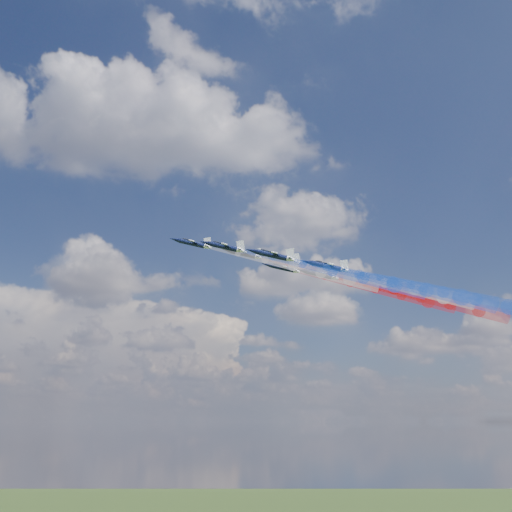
{
  "coord_description": "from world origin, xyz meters",
  "views": [
    {
      "loc": [
        -12.09,
        -133.09,
        110.83
      ],
      "look_at": [
        -3.06,
        17.92,
        154.06
      ],
      "focal_mm": 40.8,
      "sensor_mm": 36.0,
      "label": 1
    }
  ],
  "objects": [
    {
      "name": "trail_center_third",
      "position": [
        30.64,
        13.4,
        146.06
      ],
      "size": [
        45.56,
        12.33,
        16.24
      ],
      "primitive_type": null,
      "rotation": [
        0.26,
        -0.15,
        1.36
      ],
      "color": "white"
    },
    {
      "name": "trail_inner_left",
      "position": [
        15.3,
        5.38,
        146.92
      ],
      "size": [
        45.56,
        12.33,
        16.24
      ],
      "primitive_type": null,
      "rotation": [
        0.26,
        -0.15,
        1.36
      ],
      "color": "blue"
    },
    {
      "name": "jet_center_third",
      "position": [
        3.56,
        18.07,
        153.29
      ],
      "size": [
        14.51,
        12.2,
        7.77
      ],
      "primitive_type": null,
      "rotation": [
        0.26,
        -0.15,
        1.36
      ],
      "color": "black"
    },
    {
      "name": "jet_rear_right",
      "position": [
        15.19,
        24.18,
        150.75
      ],
      "size": [
        14.51,
        12.2,
        7.77
      ],
      "primitive_type": null,
      "rotation": [
        0.26,
        -0.15,
        1.36
      ],
      "color": "black"
    },
    {
      "name": "jet_inner_left",
      "position": [
        -11.79,
        10.05,
        154.16
      ],
      "size": [
        14.51,
        12.2,
        7.77
      ],
      "primitive_type": null,
      "rotation": [
        0.26,
        -0.15,
        1.36
      ],
      "color": "black"
    },
    {
      "name": "jet_inner_right",
      "position": [
        -6.08,
        28.33,
        157.63
      ],
      "size": [
        14.51,
        12.2,
        7.77
      ],
      "primitive_type": null,
      "rotation": [
        0.26,
        -0.15,
        1.36
      ],
      "color": "black"
    },
    {
      "name": "trail_outer_right",
      "position": [
        33.14,
        31.77,
        148.48
      ],
      "size": [
        45.56,
        12.33,
        16.24
      ],
      "primitive_type": null,
      "rotation": [
        0.26,
        -0.15,
        1.36
      ],
      "color": "red"
    },
    {
      "name": "jet_lead",
      "position": [
        -20.48,
        19.82,
        157.91
      ],
      "size": [
        14.51,
        12.2,
        7.77
      ],
      "primitive_type": null,
      "rotation": [
        0.26,
        -0.15,
        1.36
      ],
      "color": "black"
    },
    {
      "name": "jet_rear_left",
      "position": [
        13.79,
        4.95,
        148.01
      ],
      "size": [
        14.51,
        12.2,
        7.77
      ],
      "primitive_type": null,
      "rotation": [
        0.26,
        -0.15,
        1.36
      ],
      "color": "black"
    },
    {
      "name": "trail_inner_right",
      "position": [
        21.01,
        23.66,
        150.39
      ],
      "size": [
        45.56,
        12.33,
        16.24
      ],
      "primitive_type": null,
      "rotation": [
        0.26,
        -0.15,
        1.36
      ],
      "color": "red"
    },
    {
      "name": "trail_rear_right",
      "position": [
        42.27,
        19.51,
        143.52
      ],
      "size": [
        45.56,
        12.33,
        16.24
      ],
      "primitive_type": null,
      "rotation": [
        0.26,
        -0.15,
        1.36
      ],
      "color": "red"
    },
    {
      "name": "trail_rear_left",
      "position": [
        40.88,
        0.28,
        140.78
      ],
      "size": [
        45.56,
        12.33,
        16.24
      ],
      "primitive_type": null,
      "rotation": [
        0.26,
        -0.15,
        1.36
      ],
      "color": "blue"
    },
    {
      "name": "trail_outer_left",
      "position": [
        26.71,
        -6.22,
        141.53
      ],
      "size": [
        45.56,
        12.33,
        16.24
      ],
      "primitive_type": null,
      "rotation": [
        0.26,
        -0.15,
        1.36
      ],
      "color": "blue"
    },
    {
      "name": "jet_outer_left",
      "position": [
        -0.37,
        -1.55,
        148.77
      ],
      "size": [
        14.51,
        12.2,
        7.77
      ],
      "primitive_type": null,
      "rotation": [
        0.26,
        -0.15,
        1.36
      ],
      "color": "black"
    },
    {
      "name": "jet_outer_right",
      "position": [
        6.05,
        36.44,
        155.71
      ],
      "size": [
        14.51,
        12.2,
        7.77
      ],
      "primitive_type": null,
      "rotation": [
        0.26,
        -0.15,
        1.36
      ],
      "color": "black"
    },
    {
      "name": "trail_lead",
      "position": [
        6.61,
        15.15,
        150.67
      ],
      "size": [
        45.56,
        12.33,
        16.24
      ],
      "primitive_type": null,
      "rotation": [
        0.26,
        -0.15,
        1.36
      ],
      "color": "white"
    }
  ]
}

